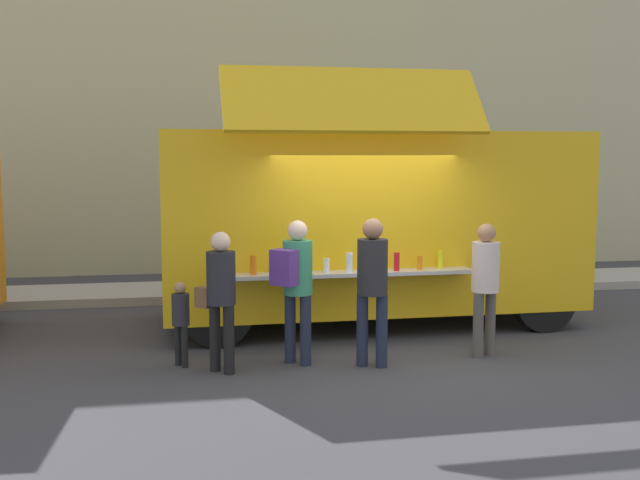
% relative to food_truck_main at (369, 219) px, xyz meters
% --- Properties ---
extents(ground_plane, '(60.00, 60.00, 0.00)m').
position_rel_food_truck_main_xyz_m(ground_plane, '(-0.36, -1.80, -1.55)').
color(ground_plane, '#38383D').
extents(curb_strip, '(28.00, 1.60, 0.15)m').
position_rel_food_truck_main_xyz_m(curb_strip, '(-4.00, 2.62, -1.47)').
color(curb_strip, '#9E998E').
rests_on(curb_strip, ground).
extents(building_behind, '(32.00, 2.40, 7.08)m').
position_rel_food_truck_main_xyz_m(building_behind, '(-3.00, 6.52, 1.99)').
color(building_behind, '#B4AF84').
rests_on(building_behind, ground).
extents(food_truck_main, '(6.04, 3.26, 3.62)m').
position_rel_food_truck_main_xyz_m(food_truck_main, '(0.00, 0.00, 0.00)').
color(food_truck_main, gold).
rests_on(food_truck_main, ground).
extents(trash_bin, '(0.60, 0.60, 1.02)m').
position_rel_food_truck_main_xyz_m(trash_bin, '(3.82, 2.32, -1.04)').
color(trash_bin, '#2F6337').
rests_on(trash_bin, ground).
extents(customer_front_ordering, '(0.36, 0.36, 1.77)m').
position_rel_food_truck_main_xyz_m(customer_front_ordering, '(-0.54, -2.37, -0.49)').
color(customer_front_ordering, '#1D2438').
rests_on(customer_front_ordering, ground).
extents(customer_mid_with_backpack, '(0.54, 0.54, 1.73)m').
position_rel_food_truck_main_xyz_m(customer_mid_with_backpack, '(-1.42, -2.12, -0.49)').
color(customer_mid_with_backpack, '#1E2436').
rests_on(customer_mid_with_backpack, ground).
extents(customer_rear_waiting, '(0.47, 0.47, 1.64)m').
position_rel_food_truck_main_xyz_m(customer_rear_waiting, '(-2.32, -2.29, -0.58)').
color(customer_rear_waiting, black).
rests_on(customer_rear_waiting, ground).
extents(customer_extra_browsing, '(0.34, 0.34, 1.67)m').
position_rel_food_truck_main_xyz_m(customer_extra_browsing, '(0.95, -2.16, -0.55)').
color(customer_extra_browsing, '#4D4843').
rests_on(customer_extra_browsing, ground).
extents(child_near_queue, '(0.21, 0.21, 1.02)m').
position_rel_food_truck_main_xyz_m(child_near_queue, '(-2.77, -1.96, -0.94)').
color(child_near_queue, black).
rests_on(child_near_queue, ground).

